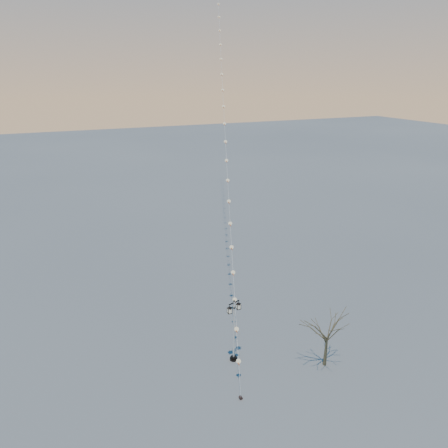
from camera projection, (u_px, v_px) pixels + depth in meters
ground at (248, 383)px, 29.20m from camera, size 300.00×300.00×0.00m
street_lamp at (234, 328)px, 30.59m from camera, size 1.28×0.71×5.19m
bare_tree at (328, 330)px, 30.01m from camera, size 2.64×2.64×4.37m
kite_train at (223, 73)px, 44.48m from camera, size 18.38×48.09×41.48m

